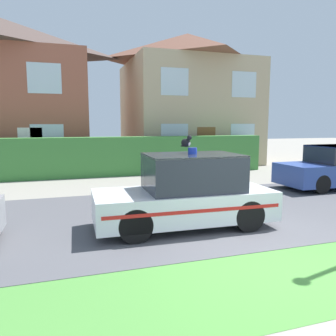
% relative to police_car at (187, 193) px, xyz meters
% --- Properties ---
extents(ground_plane, '(80.00, 80.00, 0.00)m').
position_rel_police_car_xyz_m(ground_plane, '(0.81, -2.38, -0.76)').
color(ground_plane, gray).
extents(road_strip, '(28.00, 5.67, 0.01)m').
position_rel_police_car_xyz_m(road_strip, '(0.81, 1.06, -0.75)').
color(road_strip, '#4C4C51').
rests_on(road_strip, ground).
extents(lawn_verge, '(28.00, 1.99, 0.01)m').
position_rel_police_car_xyz_m(lawn_verge, '(0.81, -2.77, -0.75)').
color(lawn_verge, '#478438').
rests_on(lawn_verge, ground).
extents(garden_hedge, '(13.44, 0.72, 1.70)m').
position_rel_police_car_xyz_m(garden_hedge, '(-0.07, 7.77, 0.09)').
color(garden_hedge, '#3D7F38').
rests_on(garden_hedge, ground).
extents(police_car, '(3.90, 1.69, 1.73)m').
position_rel_police_car_xyz_m(police_car, '(0.00, 0.00, 0.00)').
color(police_car, black).
rests_on(police_car, road_strip).
extents(cat, '(0.25, 0.32, 0.28)m').
position_rel_police_car_xyz_m(cat, '(0.05, 0.18, 1.10)').
color(cat, black).
rests_on(cat, police_car).
extents(house_right, '(7.22, 6.83, 7.46)m').
position_rel_police_car_xyz_m(house_right, '(4.60, 11.98, 3.04)').
color(house_right, tan).
rests_on(house_right, ground).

